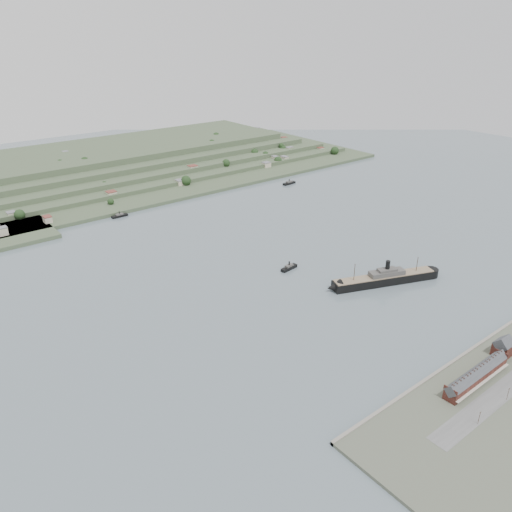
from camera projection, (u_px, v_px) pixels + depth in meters
ground at (295, 277)px, 418.30m from camera, size 1400.00×1400.00×0.00m
terrace_row at (476, 376)px, 290.11m from camera, size 55.60×9.80×11.07m
gabled_building at (503, 347)px, 313.42m from camera, size 10.40×10.18×14.09m
far_peninsula at (124, 164)px, 708.95m from camera, size 760.00×309.00×30.00m
steamship at (381, 279)px, 404.93m from camera, size 96.37×45.62×24.17m
tugboat at (289, 267)px, 430.09m from camera, size 17.48×6.79×7.66m
ferry_west at (120, 216)px, 547.09m from camera, size 17.92×5.14×6.70m
ferry_east at (289, 183)px, 659.02m from camera, size 19.52×6.69×7.20m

